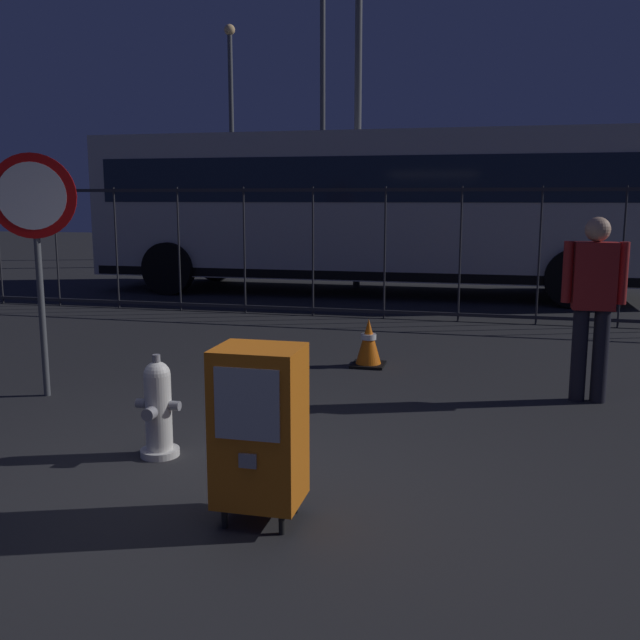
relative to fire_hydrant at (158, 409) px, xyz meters
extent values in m
plane|color=#262628|center=(0.70, -0.41, -0.35)|extent=(60.00, 60.00, 0.00)
cylinder|color=silver|center=(0.00, 0.00, -0.33)|extent=(0.28, 0.28, 0.05)
cylinder|color=silver|center=(0.00, 0.00, -0.03)|extent=(0.19, 0.19, 0.55)
sphere|color=silver|center=(0.00, 0.00, 0.25)|extent=(0.19, 0.19, 0.19)
cylinder|color=gray|center=(0.00, 0.00, 0.37)|extent=(0.06, 0.06, 0.05)
cylinder|color=gray|center=(0.00, -0.13, 0.00)|extent=(0.09, 0.08, 0.09)
cylinder|color=gray|center=(-0.13, 0.00, 0.03)|extent=(0.07, 0.07, 0.07)
cylinder|color=gray|center=(0.13, 0.00, 0.03)|extent=(0.07, 0.07, 0.07)
cylinder|color=black|center=(0.87, -0.96, -0.29)|extent=(0.04, 0.04, 0.12)
cylinder|color=black|center=(1.20, -0.96, -0.29)|extent=(0.04, 0.04, 0.12)
cylinder|color=black|center=(0.87, -0.68, -0.29)|extent=(0.04, 0.04, 0.12)
cylinder|color=black|center=(1.20, -0.68, -0.29)|extent=(0.04, 0.04, 0.12)
cube|color=orange|center=(1.03, -0.82, 0.22)|extent=(0.48, 0.40, 0.90)
cube|color=#B2B7BF|center=(1.03, -1.03, 0.40)|extent=(0.36, 0.01, 0.40)
cube|color=gray|center=(1.03, -1.03, 0.08)|extent=(0.10, 0.02, 0.08)
cylinder|color=#4C4F54|center=(-1.74, 1.20, 0.75)|extent=(0.06, 0.06, 2.20)
cylinder|color=red|center=(-1.74, 1.18, 1.50)|extent=(0.71, 0.31, 0.76)
cylinder|color=white|center=(-1.74, 1.17, 1.50)|extent=(0.56, 0.23, 0.60)
cylinder|color=black|center=(3.08, 2.19, 0.07)|extent=(0.14, 0.14, 0.85)
cylinder|color=black|center=(3.26, 2.19, 0.07)|extent=(0.14, 0.14, 0.85)
cube|color=maroon|center=(3.17, 2.19, 0.80)|extent=(0.36, 0.20, 0.60)
sphere|color=tan|center=(3.17, 2.19, 1.21)|extent=(0.22, 0.22, 0.22)
cylinder|color=maroon|center=(2.94, 2.19, 0.83)|extent=(0.09, 0.09, 0.55)
cylinder|color=maroon|center=(3.40, 2.19, 0.83)|extent=(0.09, 0.09, 0.55)
cube|color=black|center=(1.00, 3.09, -0.34)|extent=(0.36, 0.36, 0.03)
cone|color=orange|center=(1.00, 3.09, -0.07)|extent=(0.28, 0.28, 0.50)
cylinder|color=white|center=(1.00, 3.09, -0.02)|extent=(0.17, 0.17, 0.06)
cube|color=#2D2D33|center=(0.70, 6.26, 1.60)|extent=(18.00, 0.04, 0.05)
cube|color=#2D2D33|center=(0.70, 6.26, -0.25)|extent=(18.00, 0.04, 0.05)
cylinder|color=#2D2D33|center=(-4.93, 6.26, 0.65)|extent=(0.03, 0.03, 2.00)
cylinder|color=#2D2D33|center=(-3.80, 6.26, 0.65)|extent=(0.03, 0.03, 2.00)
cylinder|color=#2D2D33|center=(-2.68, 6.26, 0.65)|extent=(0.03, 0.03, 2.00)
cylinder|color=#2D2D33|center=(-1.55, 6.26, 0.65)|extent=(0.03, 0.03, 2.00)
cylinder|color=#2D2D33|center=(-0.43, 6.26, 0.65)|extent=(0.03, 0.03, 2.00)
cylinder|color=#2D2D33|center=(0.70, 6.26, 0.65)|extent=(0.03, 0.03, 2.00)
cylinder|color=#2D2D33|center=(1.82, 6.26, 0.65)|extent=(0.03, 0.03, 2.00)
cylinder|color=#2D2D33|center=(2.95, 6.26, 0.65)|extent=(0.03, 0.03, 2.00)
cylinder|color=#2D2D33|center=(4.07, 6.26, 0.65)|extent=(0.03, 0.03, 2.00)
cube|color=beige|center=(-0.03, 9.26, 1.32)|extent=(10.52, 2.57, 2.65)
cube|color=#1E2838|center=(-0.03, 9.26, 1.80)|extent=(9.89, 2.59, 0.80)
cube|color=black|center=(-0.03, 9.26, 0.10)|extent=(10.31, 2.58, 0.16)
cylinder|color=black|center=(3.65, 8.03, 0.15)|extent=(1.00, 0.29, 1.00)
cylinder|color=black|center=(3.63, 10.53, 0.15)|extent=(1.00, 0.29, 1.00)
cylinder|color=black|center=(-3.70, 7.98, 0.15)|extent=(1.00, 0.29, 1.00)
cylinder|color=black|center=(-3.72, 10.48, 0.15)|extent=(1.00, 0.29, 1.00)
cylinder|color=#4C4F54|center=(-5.35, 16.02, 2.91)|extent=(0.14, 0.14, 6.52)
sphere|color=#FFD18C|center=(-5.35, 16.02, 6.27)|extent=(0.32, 0.32, 0.32)
cylinder|color=#4C4F54|center=(-2.23, 14.52, 3.35)|extent=(0.14, 0.14, 7.41)
cylinder|color=#4C4F54|center=(-0.41, 9.88, 3.86)|extent=(0.14, 0.14, 8.42)
camera|label=1|loc=(2.27, -4.49, 1.49)|focal=39.97mm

